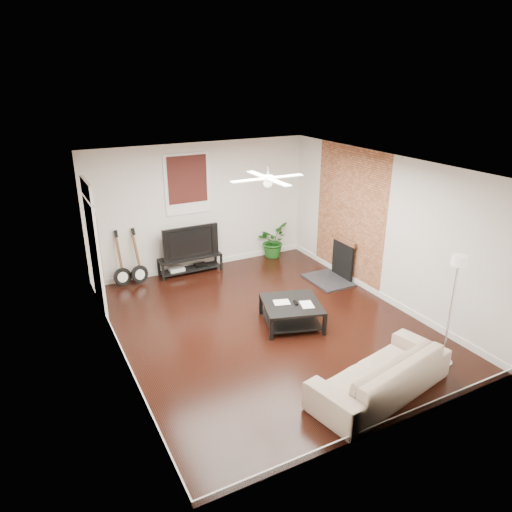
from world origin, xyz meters
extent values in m
cube|color=black|center=(0.00, 0.00, 0.00)|extent=(5.00, 6.00, 0.01)
cube|color=white|center=(0.00, 0.00, 2.80)|extent=(5.00, 6.00, 0.01)
cube|color=silver|center=(0.00, 3.00, 1.40)|extent=(5.00, 0.01, 2.80)
cube|color=silver|center=(0.00, -3.00, 1.40)|extent=(5.00, 0.01, 2.80)
cube|color=silver|center=(-2.50, 0.00, 1.40)|extent=(0.01, 6.00, 2.80)
cube|color=silver|center=(2.50, 0.00, 1.40)|extent=(0.01, 6.00, 2.80)
cube|color=brown|center=(2.49, 1.00, 1.40)|extent=(0.02, 2.20, 2.80)
cube|color=black|center=(2.20, 1.00, 0.46)|extent=(0.80, 1.10, 0.92)
cube|color=#37110F|center=(-0.30, 2.97, 1.95)|extent=(1.00, 0.06, 1.30)
cube|color=white|center=(-2.46, 1.90, 1.25)|extent=(0.08, 1.00, 2.50)
cube|color=black|center=(-0.40, 2.78, 0.19)|extent=(1.39, 0.37, 0.39)
imported|color=black|center=(-0.40, 2.80, 0.75)|extent=(1.24, 0.16, 0.72)
cube|color=black|center=(0.39, -0.20, 0.21)|extent=(1.23, 1.23, 0.41)
imported|color=tan|center=(0.47, -2.39, 0.32)|extent=(2.30, 1.27, 0.63)
imported|color=#1B5719|center=(1.70, 2.82, 0.40)|extent=(0.95, 0.96, 0.80)
camera|label=1|loc=(-3.53, -6.39, 4.14)|focal=32.92mm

